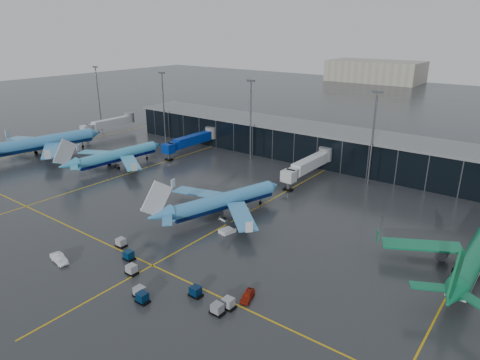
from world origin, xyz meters
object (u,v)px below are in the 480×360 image
Objects in this scene: baggage_carts at (160,281)px; airliner_aer_lingus at (478,244)px; service_van_red at (247,296)px; service_van_white at (59,258)px; airliner_klm_near at (224,192)px; mobile_airstair at (227,229)px; airliner_arkefly at (117,149)px; airliner_klm_west at (43,135)px.

airliner_aer_lingus is at bearing 40.99° from baggage_carts.
service_van_white reaches higher than service_van_red.
airliner_aer_lingus reaches higher than airliner_klm_near.
airliner_aer_lingus is 10.42× the size of mobile_airstair.
airliner_arkefly is 99.82m from airliner_aer_lingus.
mobile_airstair is at bearing 3.67° from airliner_klm_west.
mobile_airstair is at bearing -161.57° from airliner_aer_lingus.
service_van_red is at bearing -4.24° from airliner_klm_west.
airliner_klm_west reaches higher than airliner_klm_near.
airliner_aer_lingus is at bearing -46.86° from service_van_white.
airliner_arkefly is 7.66× the size of service_van_white.
baggage_carts is at bearing -27.93° from airliner_arkefly.
airliner_klm_near is 7.68× the size of service_van_white.
service_van_red is at bearing -19.05° from airliner_arkefly.
baggage_carts reaches higher than service_van_red.
airliner_arkefly is 1.17× the size of baggage_carts.
airliner_arkefly reaches higher than mobile_airstair.
airliner_klm_near is 0.98× the size of airliner_aer_lingus.
airliner_klm_near is at bearing 118.45° from service_van_red.
airliner_aer_lingus is 74.46m from service_van_white.
mobile_airstair reaches higher than service_van_white.
service_van_white is (68.80, -36.49, -6.07)m from airliner_klm_west.
airliner_klm_near reaches higher than mobile_airstair.
mobile_airstair is 32.90m from service_van_white.
airliner_klm_near is 9.47× the size of service_van_red.
airliner_klm_west reaches higher than baggage_carts.
mobile_airstair is 23.76m from service_van_red.
airliner_klm_near reaches higher than service_van_red.
mobile_airstair is at bearing -30.84° from airliner_klm_near.
airliner_arkefly is at bearing -173.68° from airliner_klm_near.
baggage_carts is (58.71, -37.09, -4.88)m from airliner_arkefly.
airliner_aer_lingus is at bearing 30.90° from service_van_red.
baggage_carts is at bearing -64.17° from service_van_white.
baggage_carts is at bearing -69.74° from mobile_airstair.
airliner_klm_west is at bearing -173.63° from mobile_airstair.
airliner_klm_near is at bearing -5.41° from airliner_arkefly.
baggage_carts is 6.56× the size of service_van_white.
airliner_aer_lingus is 54.67m from baggage_carts.
airliner_arkefly is at bearing 50.42° from service_van_white.
service_van_red is (14.04, 5.61, -0.10)m from baggage_carts.
airliner_klm_west is 31.12m from airliner_arkefly.
mobile_airstair is (-3.21, 21.94, 0.01)m from baggage_carts.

